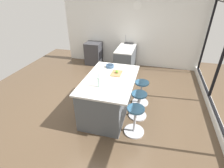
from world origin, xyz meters
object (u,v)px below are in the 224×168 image
(oven_range, at_px, (94,53))
(fruit_bowl, at_px, (110,66))
(stool_near_camera, at_px, (135,121))
(stool_by_window, at_px, (141,93))
(water_bottle, at_px, (99,81))
(stool_middle, at_px, (138,106))
(cutting_board, at_px, (116,73))
(apple_green, at_px, (117,72))
(kitchen_island, at_px, (108,95))

(oven_range, bearing_deg, fruit_bowl, 30.23)
(stool_near_camera, relative_size, fruit_bowl, 3.05)
(stool_by_window, bearing_deg, oven_range, -136.49)
(oven_range, distance_m, fruit_bowl, 2.68)
(stool_near_camera, height_order, water_bottle, water_bottle)
(stool_near_camera, bearing_deg, fruit_bowl, -143.09)
(stool_middle, height_order, water_bottle, water_bottle)
(stool_by_window, relative_size, stool_near_camera, 1.00)
(stool_near_camera, relative_size, cutting_board, 1.81)
(oven_range, bearing_deg, stool_near_camera, 32.60)
(stool_near_camera, bearing_deg, stool_middle, 180.00)
(water_bottle, bearing_deg, cutting_board, 163.00)
(apple_green, height_order, fruit_bowl, apple_green)
(stool_by_window, distance_m, cutting_board, 0.94)
(apple_green, relative_size, fruit_bowl, 0.36)
(apple_green, bearing_deg, stool_near_camera, 35.93)
(stool_near_camera, bearing_deg, apple_green, -144.07)
(stool_middle, xyz_separation_m, stool_near_camera, (0.56, 0.00, 0.00))
(cutting_board, bearing_deg, oven_range, -148.69)
(stool_near_camera, relative_size, water_bottle, 2.09)
(oven_range, height_order, fruit_bowl, fruit_bowl)
(stool_by_window, height_order, stool_middle, same)
(kitchen_island, distance_m, fruit_bowl, 0.79)
(apple_green, bearing_deg, fruit_bowl, -140.69)
(stool_by_window, xyz_separation_m, cutting_board, (0.28, -0.61, 0.65))
(water_bottle, bearing_deg, oven_range, -157.40)
(stool_near_camera, height_order, cutting_board, cutting_board)
(kitchen_island, relative_size, cutting_board, 4.93)
(cutting_board, distance_m, water_bottle, 0.73)
(stool_middle, height_order, cutting_board, cutting_board)
(cutting_board, xyz_separation_m, apple_green, (-0.00, 0.01, 0.05))
(stool_middle, distance_m, water_bottle, 1.19)
(fruit_bowl, bearing_deg, apple_green, 39.31)
(oven_range, relative_size, stool_by_window, 1.33)
(stool_by_window, bearing_deg, apple_green, -64.86)
(kitchen_island, relative_size, stool_by_window, 2.72)
(oven_range, distance_m, stool_near_camera, 4.06)
(stool_near_camera, bearing_deg, water_bottle, -99.94)
(stool_middle, bearing_deg, stool_by_window, 180.00)
(stool_by_window, bearing_deg, kitchen_island, -53.29)
(stool_near_camera, bearing_deg, cutting_board, -143.61)
(stool_by_window, bearing_deg, stool_middle, 0.00)
(kitchen_island, xyz_separation_m, fruit_bowl, (-0.60, -0.12, 0.51))
(apple_green, height_order, water_bottle, water_bottle)
(oven_range, xyz_separation_m, stool_middle, (2.86, 2.18, -0.12))
(oven_range, bearing_deg, cutting_board, 31.31)
(kitchen_island, relative_size, stool_near_camera, 2.72)
(kitchen_island, xyz_separation_m, stool_by_window, (-0.56, 0.75, -0.17))
(oven_range, distance_m, apple_green, 3.08)
(stool_near_camera, height_order, apple_green, apple_green)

